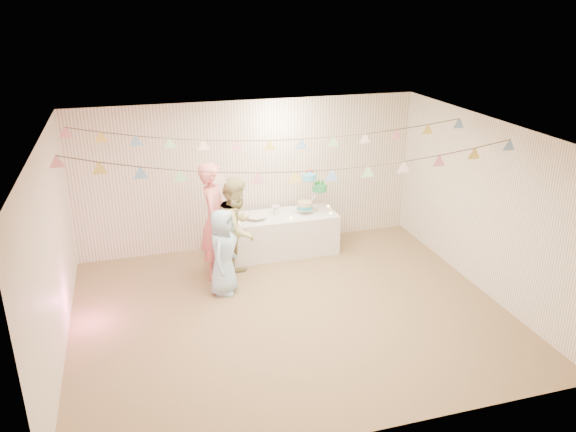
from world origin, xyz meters
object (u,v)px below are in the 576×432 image
object	(u,v)px
table	(282,234)
person_adult_a	(215,221)
person_adult_b	(237,229)
cake_stand	(312,189)
person_child	(223,252)

from	to	relation	value
table	person_adult_a	distance (m)	1.47
person_adult_a	person_adult_b	distance (m)	0.36
table	cake_stand	distance (m)	0.94
table	person_adult_b	xyz separation A→B (m)	(-0.92, -0.68, 0.48)
person_adult_a	person_child	xyz separation A→B (m)	(0.01, -0.57, -0.28)
cake_stand	person_adult_b	xyz separation A→B (m)	(-1.47, -0.73, -0.28)
person_adult_b	person_child	xyz separation A→B (m)	(-0.30, -0.44, -0.16)
cake_stand	person_adult_a	xyz separation A→B (m)	(-1.78, -0.60, -0.17)
table	person_adult_b	size ratio (longest dim) A/B	1.13
person_adult_b	person_child	bearing A→B (deg)	177.82
person_adult_b	person_child	distance (m)	0.56
cake_stand	person_adult_a	distance (m)	1.89
person_adult_a	person_child	size ratio (longest dim) A/B	1.42
person_adult_a	person_adult_b	world-z (taller)	person_adult_a
table	person_adult_a	bearing A→B (deg)	-155.76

